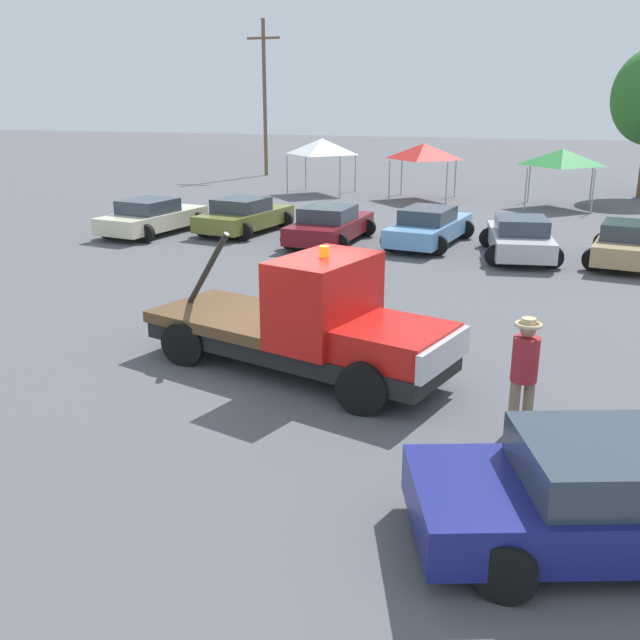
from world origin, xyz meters
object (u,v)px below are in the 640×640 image
(parked_car_maroon, at_px, (330,225))
(utility_pole, at_px, (265,95))
(foreground_car, at_px, (630,496))
(canopy_tent_red, at_px, (424,151))
(parked_car_olive, at_px, (244,216))
(traffic_cone, at_px, (428,328))
(parked_car_cream, at_px, (152,217))
(canopy_tent_green, at_px, (562,157))
(tow_truck, at_px, (312,325))
(parked_car_skyblue, at_px, (429,227))
(canopy_tent_white, at_px, (322,146))
(parked_car_silver, at_px, (520,238))
(parked_car_tan, at_px, (628,244))
(person_near_truck, at_px, (525,367))

(parked_car_maroon, bearing_deg, utility_pole, 30.59)
(foreground_car, xyz_separation_m, canopy_tent_red, (-7.78, 28.31, 1.73))
(parked_car_olive, height_order, traffic_cone, parked_car_olive)
(foreground_car, height_order, parked_car_cream, same)
(canopy_tent_red, height_order, canopy_tent_green, canopy_tent_red)
(tow_truck, distance_m, utility_pole, 35.68)
(foreground_car, distance_m, utility_pole, 41.54)
(canopy_tent_green, bearing_deg, foreground_car, -87.53)
(parked_car_skyblue, bearing_deg, parked_car_olive, 97.10)
(parked_car_olive, distance_m, canopy_tent_white, 11.97)
(tow_truck, xyz_separation_m, parked_car_silver, (3.04, 11.75, -0.32))
(tow_truck, xyz_separation_m, parked_car_tan, (6.31, 11.85, -0.32))
(foreground_car, xyz_separation_m, parked_car_cream, (-15.72, 15.50, -0.00))
(tow_truck, bearing_deg, parked_car_olive, 134.76)
(parked_car_silver, xyz_separation_m, canopy_tent_white, (-11.09, 13.02, 1.83))
(foreground_car, distance_m, parked_car_skyblue, 17.62)
(parked_car_cream, distance_m, canopy_tent_red, 15.16)
(tow_truck, relative_size, canopy_tent_green, 2.18)
(canopy_tent_white, xyz_separation_m, canopy_tent_red, (5.53, -0.39, -0.09))
(traffic_cone, bearing_deg, canopy_tent_green, 83.58)
(canopy_tent_red, xyz_separation_m, canopy_tent_green, (6.59, -0.77, -0.07))
(foreground_car, height_order, canopy_tent_white, canopy_tent_white)
(parked_car_maroon, relative_size, canopy_tent_red, 1.60)
(parked_car_maroon, xyz_separation_m, utility_pole, (-10.94, 20.30, 4.43))
(canopy_tent_red, distance_m, canopy_tent_green, 6.64)
(person_near_truck, height_order, parked_car_olive, person_near_truck)
(parked_car_skyblue, xyz_separation_m, traffic_cone, (1.83, -10.13, -0.39))
(tow_truck, distance_m, parked_car_maroon, 12.56)
(person_near_truck, bearing_deg, traffic_cone, -175.99)
(parked_car_tan, distance_m, traffic_cone, 10.23)
(parked_car_olive, distance_m, canopy_tent_red, 12.49)
(parked_car_tan, xyz_separation_m, canopy_tent_green, (-2.24, 11.76, 1.67))
(parked_car_olive, relative_size, parked_car_tan, 1.03)
(parked_car_silver, bearing_deg, canopy_tent_green, -14.67)
(traffic_cone, height_order, utility_pole, utility_pole)
(canopy_tent_green, relative_size, utility_pole, 0.31)
(utility_pole, bearing_deg, tow_truck, -65.91)
(traffic_cone, distance_m, utility_pole, 34.11)
(traffic_cone, bearing_deg, parked_car_cream, 143.99)
(parked_car_skyblue, distance_m, traffic_cone, 10.31)
(canopy_tent_white, bearing_deg, canopy_tent_red, -4.01)
(parked_car_skyblue, relative_size, parked_car_silver, 1.10)
(canopy_tent_white, bearing_deg, parked_car_cream, -100.33)
(parked_car_skyblue, bearing_deg, tow_truck, -171.57)
(canopy_tent_red, xyz_separation_m, utility_pole, (-11.94, 7.98, 2.70))
(person_near_truck, xyz_separation_m, parked_car_maroon, (-7.42, 13.38, -0.46))
(parked_car_tan, xyz_separation_m, canopy_tent_white, (-14.37, 12.92, 1.83))
(canopy_tent_red, relative_size, canopy_tent_green, 0.98)
(parked_car_silver, height_order, canopy_tent_red, canopy_tent_red)
(tow_truck, height_order, canopy_tent_red, canopy_tent_red)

